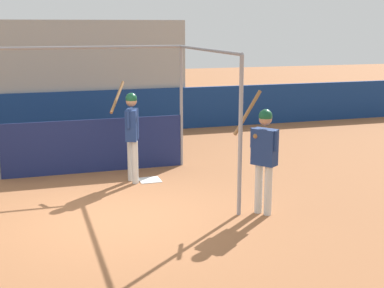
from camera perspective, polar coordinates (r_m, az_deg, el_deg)
The scene contains 7 objects.
ground_plane at distance 9.24m, azimuth -8.57°, elevation -7.78°, with size 60.00×60.00×0.00m, color #935B38.
outfield_wall at distance 16.17m, azimuth -12.73°, elevation 3.20°, with size 24.00×0.12×1.29m.
bleacher_section at distance 18.08m, azimuth -13.46°, elevation 7.43°, with size 7.05×4.00×3.37m.
batting_cage at distance 11.25m, azimuth -10.12°, elevation 1.98°, with size 4.08×3.59×2.76m.
home_plate at distance 11.29m, azimuth -4.53°, elevation -3.85°, with size 0.44×0.44×0.02m.
player_batter at distance 10.96m, azimuth -6.47°, elevation 1.70°, with size 0.62×0.96×2.03m.
player_waiting at distance 9.09m, azimuth 7.68°, elevation -0.75°, with size 0.69×0.62×2.11m.
Camera 1 is at (-1.26, -8.58, 3.19)m, focal length 50.00 mm.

